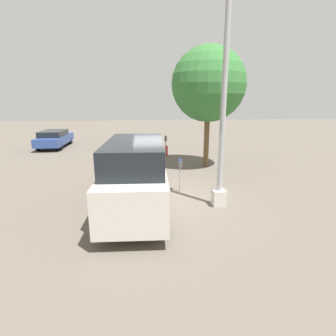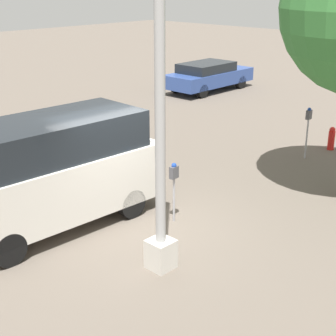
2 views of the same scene
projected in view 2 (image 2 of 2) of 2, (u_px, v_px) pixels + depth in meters
ground_plane at (135, 224)px, 10.99m from camera, size 80.00×80.00×0.00m
parking_meter_near at (174, 179)px, 10.79m from camera, size 0.21×0.13×1.33m
parking_meter_far at (308, 121)px, 14.60m from camera, size 0.21×0.13×1.51m
lamp_post at (160, 138)px, 8.50m from camera, size 0.44×0.44×6.73m
parked_van at (51, 171)px, 10.53m from camera, size 4.76×2.05×2.32m
car_distant at (208, 75)px, 23.67m from camera, size 4.59×1.79×1.32m
fire_hydrant at (331, 138)px, 15.62m from camera, size 0.20×0.20×0.72m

